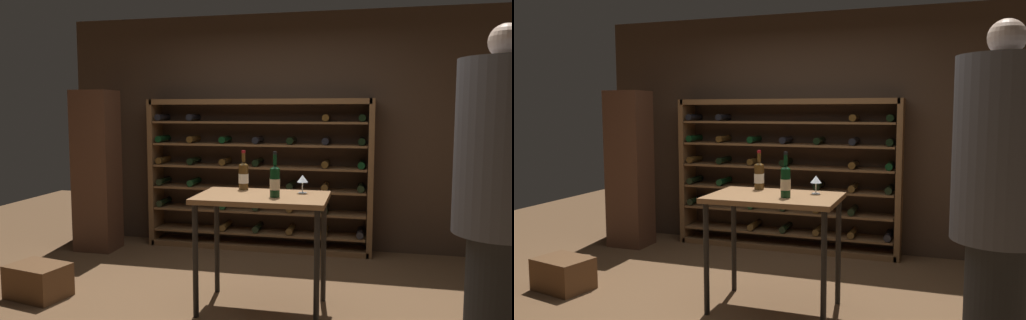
% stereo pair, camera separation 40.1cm
% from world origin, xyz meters
% --- Properties ---
extents(ground_plane, '(10.00, 10.00, 0.00)m').
position_xyz_m(ground_plane, '(0.00, 0.00, 0.00)').
color(ground_plane, brown).
extents(back_wall, '(5.20, 0.10, 2.68)m').
position_xyz_m(back_wall, '(0.00, 2.00, 1.34)').
color(back_wall, '#3D2B1E').
rests_on(back_wall, ground).
extents(wine_rack, '(2.57, 0.32, 1.71)m').
position_xyz_m(wine_rack, '(-0.24, 1.79, 0.85)').
color(wine_rack, brown).
rests_on(wine_rack, ground).
extents(tasting_table, '(1.02, 0.65, 0.92)m').
position_xyz_m(tasting_table, '(0.16, 0.09, 0.81)').
color(tasting_table, brown).
rests_on(tasting_table, ground).
extents(person_guest_blue_shirt, '(0.49, 0.49, 2.05)m').
position_xyz_m(person_guest_blue_shirt, '(1.68, -0.74, 1.14)').
color(person_guest_blue_shirt, black).
rests_on(person_guest_blue_shirt, ground).
extents(person_guest_plum_blouse, '(0.44, 0.44, 1.86)m').
position_xyz_m(person_guest_plum_blouse, '(1.92, 0.09, 1.02)').
color(person_guest_plum_blouse, black).
rests_on(person_guest_plum_blouse, ground).
extents(wine_crate, '(0.54, 0.43, 0.28)m').
position_xyz_m(wine_crate, '(-1.74, -0.10, 0.14)').
color(wine_crate, brown).
rests_on(wine_crate, ground).
extents(display_cabinet, '(0.44, 0.36, 1.81)m').
position_xyz_m(display_cabinet, '(-2.03, 1.35, 0.90)').
color(display_cabinet, '#4C2D1E').
rests_on(display_cabinet, ground).
extents(wine_bottle_red_label, '(0.08, 0.08, 0.33)m').
position_xyz_m(wine_bottle_red_label, '(-0.05, 0.32, 1.04)').
color(wine_bottle_red_label, '#4C3314').
rests_on(wine_bottle_red_label, tasting_table).
extents(wine_bottle_gold_foil, '(0.08, 0.08, 0.35)m').
position_xyz_m(wine_bottle_gold_foil, '(0.28, 0.02, 1.05)').
color(wine_bottle_gold_foil, black).
rests_on(wine_bottle_gold_foil, tasting_table).
extents(wine_glass_stemmed_right, '(0.09, 0.09, 0.15)m').
position_xyz_m(wine_glass_stemmed_right, '(0.46, 0.25, 1.03)').
color(wine_glass_stemmed_right, silver).
rests_on(wine_glass_stemmed_right, tasting_table).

